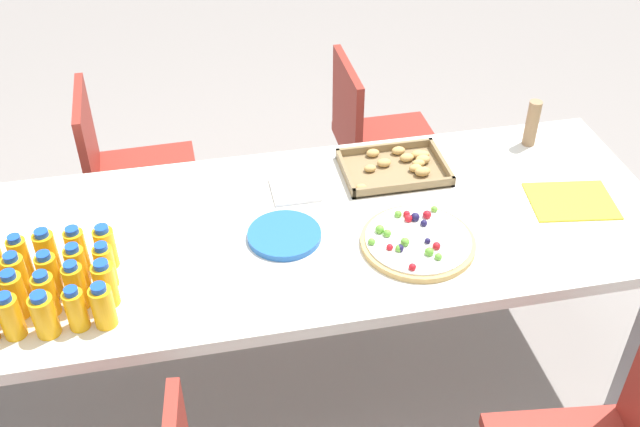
{
  "coord_description": "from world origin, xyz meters",
  "views": [
    {
      "loc": [
        -0.28,
        -1.72,
        2.13
      ],
      "look_at": [
        0.07,
        0.02,
        0.74
      ],
      "focal_mm": 41.91,
      "sensor_mm": 36.0,
      "label": 1
    }
  ],
  "objects": [
    {
      "name": "ground_plane",
      "position": [
        0.0,
        0.0,
        0.0
      ],
      "size": [
        12.0,
        12.0,
        0.0
      ],
      "primitive_type": "plane",
      "color": "gray"
    },
    {
      "name": "party_table",
      "position": [
        0.0,
        0.0,
        0.66
      ],
      "size": [
        2.27,
        0.83,
        0.72
      ],
      "color": "silver",
      "rests_on": "ground_plane"
    },
    {
      "name": "chair_far_right",
      "position": [
        0.46,
        0.79,
        0.5
      ],
      "size": [
        0.4,
        0.4,
        0.83
      ],
      "rotation": [
        0.0,
        0.0,
        -1.56
      ],
      "color": "maroon",
      "rests_on": "ground_plane"
    },
    {
      "name": "chair_far_left",
      "position": [
        -0.54,
        0.75,
        0.5
      ],
      "size": [
        0.41,
        0.41,
        0.83
      ],
      "rotation": [
        0.0,
        0.0,
        -1.55
      ],
      "color": "maroon",
      "rests_on": "ground_plane"
    },
    {
      "name": "juice_bottle_1",
      "position": [
        -0.78,
        -0.29,
        0.79
      ],
      "size": [
        0.06,
        0.06,
        0.14
      ],
      "color": "#FAAC14",
      "rests_on": "party_table"
    },
    {
      "name": "juice_bottle_2",
      "position": [
        -0.69,
        -0.3,
        0.78
      ],
      "size": [
        0.06,
        0.06,
        0.13
      ],
      "color": "#F8AB14",
      "rests_on": "party_table"
    },
    {
      "name": "juice_bottle_3",
      "position": [
        -0.62,
        -0.29,
        0.78
      ],
      "size": [
        0.05,
        0.05,
        0.13
      ],
      "color": "#FAAD14",
      "rests_on": "party_table"
    },
    {
      "name": "juice_bottle_4",
      "position": [
        -0.55,
        -0.29,
        0.78
      ],
      "size": [
        0.06,
        0.06,
        0.13
      ],
      "color": "#FAAD14",
      "rests_on": "party_table"
    },
    {
      "name": "juice_bottle_6",
      "position": [
        -0.77,
        -0.21,
        0.79
      ],
      "size": [
        0.06,
        0.06,
        0.14
      ],
      "color": "#F9AB14",
      "rests_on": "party_table"
    },
    {
      "name": "juice_bottle_7",
      "position": [
        -0.7,
        -0.22,
        0.78
      ],
      "size": [
        0.06,
        0.06,
        0.13
      ],
      "color": "#FAAE14",
      "rests_on": "party_table"
    },
    {
      "name": "juice_bottle_8",
      "position": [
        -0.62,
        -0.21,
        0.79
      ],
      "size": [
        0.05,
        0.05,
        0.15
      ],
      "color": "#F8AD14",
      "rests_on": "party_table"
    },
    {
      "name": "juice_bottle_9",
      "position": [
        -0.55,
        -0.22,
        0.79
      ],
      "size": [
        0.06,
        0.06,
        0.14
      ],
      "color": "#F9AE14",
      "rests_on": "party_table"
    },
    {
      "name": "juice_bottle_11",
      "position": [
        -0.78,
        -0.14,
        0.79
      ],
      "size": [
        0.06,
        0.06,
        0.14
      ],
      "color": "#FAAD14",
      "rests_on": "party_table"
    },
    {
      "name": "juice_bottle_12",
      "position": [
        -0.69,
        -0.15,
        0.79
      ],
      "size": [
        0.06,
        0.06,
        0.14
      ],
      "color": "#F8AF14",
      "rests_on": "party_table"
    },
    {
      "name": "juice_bottle_13",
      "position": [
        -0.62,
        -0.14,
        0.79
      ],
      "size": [
        0.05,
        0.05,
        0.15
      ],
      "color": "#F9AB14",
      "rests_on": "party_table"
    },
    {
      "name": "juice_bottle_14",
      "position": [
        -0.55,
        -0.14,
        0.79
      ],
      "size": [
        0.05,
        0.05,
        0.14
      ],
      "color": "#FAAE14",
      "rests_on": "party_table"
    },
    {
      "name": "juice_bottle_16",
      "position": [
        -0.78,
        -0.06,
        0.79
      ],
      "size": [
        0.05,
        0.05,
        0.14
      ],
      "color": "#F9AD14",
      "rests_on": "party_table"
    },
    {
      "name": "juice_bottle_17",
      "position": [
        -0.7,
        -0.06,
        0.79
      ],
      "size": [
        0.06,
        0.06,
        0.15
      ],
      "color": "#FAAF14",
      "rests_on": "party_table"
    },
    {
      "name": "juice_bottle_18",
      "position": [
        -0.63,
        -0.06,
        0.79
      ],
      "size": [
        0.06,
        0.06,
        0.14
      ],
      "color": "#F9AC14",
      "rests_on": "party_table"
    },
    {
      "name": "juice_bottle_19",
      "position": [
        -0.55,
        -0.06,
        0.79
      ],
      "size": [
        0.06,
        0.06,
        0.14
      ],
      "color": "#F8AC14",
      "rests_on": "party_table"
    },
    {
      "name": "fruit_pizza",
      "position": [
        0.33,
        -0.15,
        0.74
      ],
      "size": [
        0.33,
        0.33,
        0.05
      ],
      "color": "tan",
      "rests_on": "party_table"
    },
    {
      "name": "snack_tray",
      "position": [
        0.38,
        0.23,
        0.73
      ],
      "size": [
        0.34,
        0.25,
        0.04
      ],
      "color": "olive",
      "rests_on": "party_table"
    },
    {
      "name": "plate_stack",
      "position": [
        -0.05,
        -0.04,
        0.73
      ],
      "size": [
        0.22,
        0.22,
        0.02
      ],
      "color": "blue",
      "rests_on": "party_table"
    },
    {
      "name": "napkin_stack",
      "position": [
        0.03,
        0.18,
        0.73
      ],
      "size": [
        0.15,
        0.15,
        0.01
      ],
      "primitive_type": "cube",
      "color": "white",
      "rests_on": "party_table"
    },
    {
      "name": "cardboard_tube",
      "position": [
        0.87,
        0.29,
        0.81
      ],
      "size": [
        0.04,
        0.04,
        0.17
      ],
      "primitive_type": "cylinder",
      "color": "#9E7A56",
      "rests_on": "party_table"
    },
    {
      "name": "paper_folder",
      "position": [
        0.86,
        -0.05,
        0.72
      ],
      "size": [
        0.29,
        0.24,
        0.01
      ],
      "primitive_type": "cube",
      "rotation": [
        0.0,
        0.0,
        -0.15
      ],
      "color": "yellow",
      "rests_on": "party_table"
    }
  ]
}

